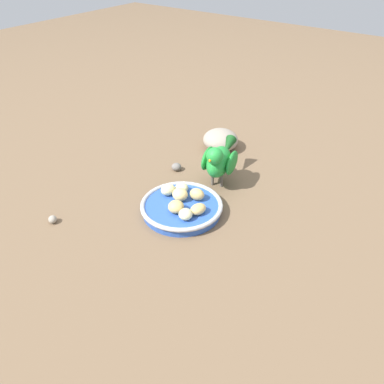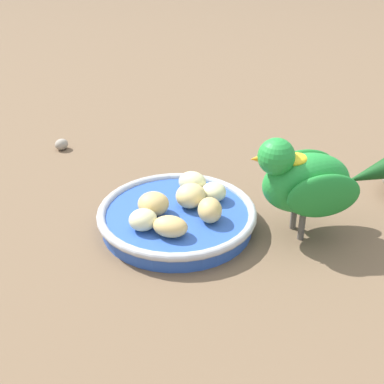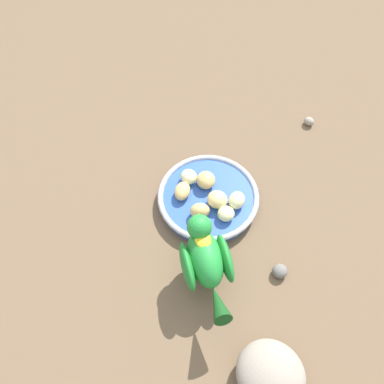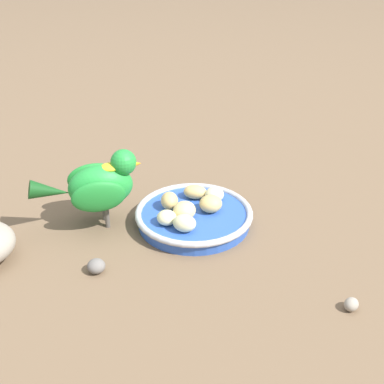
% 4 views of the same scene
% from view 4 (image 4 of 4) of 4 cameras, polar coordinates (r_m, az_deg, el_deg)
% --- Properties ---
extents(ground_plane, '(4.00, 4.00, 0.00)m').
position_cam_4_polar(ground_plane, '(0.90, 1.87, -2.75)').
color(ground_plane, brown).
extents(feeding_bowl, '(0.19, 0.19, 0.03)m').
position_cam_4_polar(feeding_bowl, '(0.88, 0.20, -2.51)').
color(feeding_bowl, '#2D56B7').
rests_on(feeding_bowl, ground_plane).
extents(apple_piece_0, '(0.04, 0.04, 0.03)m').
position_cam_4_polar(apple_piece_0, '(0.83, -0.78, -3.21)').
color(apple_piece_0, beige).
rests_on(apple_piece_0, feeding_bowl).
extents(apple_piece_1, '(0.05, 0.05, 0.03)m').
position_cam_4_polar(apple_piece_1, '(0.86, -0.79, -1.91)').
color(apple_piece_1, '#E5C67F').
rests_on(apple_piece_1, feeding_bowl).
extents(apple_piece_2, '(0.04, 0.03, 0.03)m').
position_cam_4_polar(apple_piece_2, '(0.89, -2.32, -0.75)').
color(apple_piece_2, tan).
rests_on(apple_piece_2, feeding_bowl).
extents(apple_piece_3, '(0.04, 0.04, 0.03)m').
position_cam_4_polar(apple_piece_3, '(0.88, 1.71, -1.21)').
color(apple_piece_3, tan).
rests_on(apple_piece_3, feeding_bowl).
extents(apple_piece_4, '(0.04, 0.04, 0.02)m').
position_cam_4_polar(apple_piece_4, '(0.85, -2.60, -2.64)').
color(apple_piece_4, beige).
rests_on(apple_piece_4, feeding_bowl).
extents(apple_piece_5, '(0.04, 0.04, 0.02)m').
position_cam_4_polar(apple_piece_5, '(0.90, 2.32, -0.28)').
color(apple_piece_5, beige).
rests_on(apple_piece_5, feeding_bowl).
extents(apple_piece_6, '(0.04, 0.04, 0.02)m').
position_cam_4_polar(apple_piece_6, '(0.91, 0.32, 0.01)').
color(apple_piece_6, tan).
rests_on(apple_piece_6, feeding_bowl).
extents(parrot, '(0.10, 0.17, 0.12)m').
position_cam_4_polar(parrot, '(0.87, -9.58, 0.77)').
color(parrot, '#59544C').
rests_on(parrot, ground_plane).
extents(pebble_0, '(0.03, 0.03, 0.02)m').
position_cam_4_polar(pebble_0, '(0.79, -9.79, -7.50)').
color(pebble_0, slate).
rests_on(pebble_0, ground_plane).
extents(pebble_1, '(0.03, 0.03, 0.02)m').
position_cam_4_polar(pebble_1, '(0.75, 16.02, -11.01)').
color(pebble_1, gray).
rests_on(pebble_1, ground_plane).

